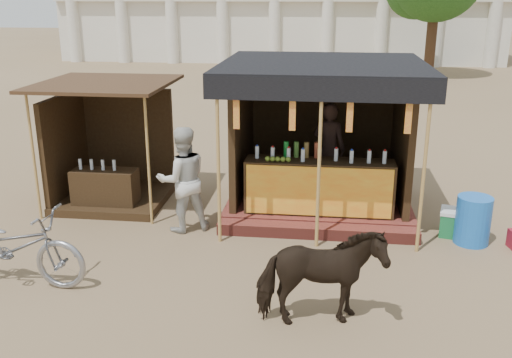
{
  "coord_description": "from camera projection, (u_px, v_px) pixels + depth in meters",
  "views": [
    {
      "loc": [
        1.07,
        -7.02,
        3.94
      ],
      "look_at": [
        0.0,
        1.6,
        1.1
      ],
      "focal_mm": 40.0,
      "sensor_mm": 36.0,
      "label": 1
    }
  ],
  "objects": [
    {
      "name": "cow",
      "position": [
        320.0,
        278.0,
        6.93
      ],
      "size": [
        1.65,
        1.02,
        1.29
      ],
      "primitive_type": "imported",
      "rotation": [
        0.0,
        0.0,
        1.79
      ],
      "color": "black",
      "rests_on": "ground"
    },
    {
      "name": "motorbike",
      "position": [
        13.0,
        247.0,
        7.96
      ],
      "size": [
        2.19,
        0.88,
        1.13
      ],
      "primitive_type": "imported",
      "rotation": [
        0.0,
        0.0,
        1.51
      ],
      "color": "gray",
      "rests_on": "ground"
    },
    {
      "name": "bystander",
      "position": [
        183.0,
        180.0,
        9.7
      ],
      "size": [
        1.11,
        1.02,
        1.83
      ],
      "primitive_type": "imported",
      "rotation": [
        0.0,
        0.0,
        3.6
      ],
      "color": "beige",
      "rests_on": "ground"
    },
    {
      "name": "secondary_stall",
      "position": [
        106.0,
        159.0,
        11.13
      ],
      "size": [
        2.4,
        2.4,
        2.38
      ],
      "color": "#332312",
      "rests_on": "ground"
    },
    {
      "name": "cooler",
      "position": [
        459.0,
        223.0,
        9.64
      ],
      "size": [
        0.72,
        0.58,
        0.46
      ],
      "color": "#187039",
      "rests_on": "ground"
    },
    {
      "name": "blue_barrel",
      "position": [
        473.0,
        220.0,
        9.32
      ],
      "size": [
        0.68,
        0.68,
        0.8
      ],
      "primitive_type": "cylinder",
      "rotation": [
        0.0,
        0.0,
        0.23
      ],
      "color": "blue",
      "rests_on": "ground"
    },
    {
      "name": "ground",
      "position": [
        242.0,
        289.0,
        7.97
      ],
      "size": [
        120.0,
        120.0,
        0.0
      ],
      "primitive_type": "plane",
      "color": "#846B4C",
      "rests_on": "ground"
    },
    {
      "name": "main_stall",
      "position": [
        321.0,
        156.0,
        10.71
      ],
      "size": [
        3.6,
        3.61,
        2.78
      ],
      "color": "maroon",
      "rests_on": "ground"
    }
  ]
}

